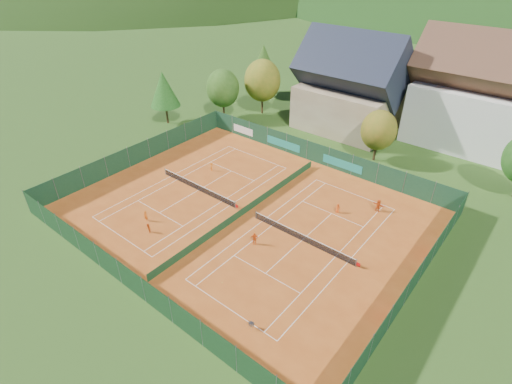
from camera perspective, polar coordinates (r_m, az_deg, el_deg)
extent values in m
plane|color=#284B17|center=(47.47, -1.52, -3.07)|extent=(600.00, 600.00, 0.00)
cube|color=#B04E19|center=(47.46, -1.52, -3.04)|extent=(40.00, 32.00, 0.01)
cube|color=white|center=(59.57, 0.01, 5.07)|extent=(10.97, 0.06, 0.00)
cube|color=white|center=(46.58, -18.83, -5.91)|extent=(10.97, 0.06, 0.00)
cube|color=white|center=(55.78, -12.15, 2.17)|extent=(0.06, 23.77, 0.00)
cube|color=white|center=(48.83, -3.78, -1.94)|extent=(0.06, 23.77, 0.00)
cube|color=white|center=(54.84, -11.23, 1.72)|extent=(0.06, 23.77, 0.00)
cube|color=white|center=(49.62, -4.95, -1.36)|extent=(0.06, 23.77, 0.00)
cube|color=white|center=(55.95, -3.54, 3.01)|extent=(8.23, 0.06, 0.00)
cube|color=white|center=(48.86, -13.64, -2.91)|extent=(8.23, 0.06, 0.00)
cube|color=white|center=(52.13, -8.24, 0.25)|extent=(0.06, 12.80, 0.00)
cube|color=white|center=(52.39, 13.74, -0.25)|extent=(10.97, 0.06, 0.00)
cube|color=white|center=(36.95, -4.08, -16.16)|extent=(10.97, 0.06, 0.00)
cube|color=white|center=(46.17, 0.86, -4.19)|extent=(0.06, 23.77, 0.00)
cube|color=white|center=(41.90, 12.90, -9.81)|extent=(0.06, 23.77, 0.00)
cube|color=white|center=(45.51, 2.22, -4.85)|extent=(0.06, 23.77, 0.00)
cube|color=white|center=(42.30, 11.25, -9.07)|extent=(0.06, 23.77, 0.00)
cube|color=white|center=(48.23, 10.75, -3.03)|extent=(8.23, 0.06, 0.00)
cube|color=white|center=(39.79, 1.36, -11.55)|extent=(8.23, 0.06, 0.00)
cube|color=white|center=(43.75, 6.55, -6.90)|extent=(0.06, 12.80, 0.00)
cylinder|color=#59595B|center=(56.17, -12.82, 2.90)|extent=(0.10, 0.10, 1.02)
cylinder|color=#59595B|center=(48.03, -2.99, -1.85)|extent=(0.10, 0.10, 1.02)
cube|color=black|center=(51.89, -8.28, 0.67)|extent=(12.80, 0.02, 0.86)
cube|color=white|center=(51.67, -8.32, 1.07)|extent=(12.80, 0.04, 0.06)
cube|color=red|center=(47.93, -2.76, -2.01)|extent=(0.40, 0.04, 0.40)
cylinder|color=#59595B|center=(46.33, -0.02, -3.27)|extent=(0.10, 0.10, 1.02)
cylinder|color=#59595B|center=(41.33, 14.11, -9.80)|extent=(0.10, 0.10, 1.02)
cube|color=black|center=(43.46, 6.59, -6.45)|extent=(12.80, 0.02, 0.86)
cube|color=white|center=(43.19, 6.63, -6.01)|extent=(12.80, 0.04, 0.06)
cube|color=red|center=(41.30, 14.41, -10.00)|extent=(0.40, 0.04, 0.40)
cube|color=#163C1F|center=(47.17, -1.53, -2.56)|extent=(0.03, 28.80, 1.00)
cube|color=#153A24|center=(57.92, 8.79, 5.45)|extent=(40.00, 0.04, 3.00)
cube|color=teal|center=(60.85, 3.91, 6.88)|extent=(6.00, 0.03, 1.20)
cube|color=teal|center=(56.40, 12.19, 3.92)|extent=(6.00, 0.03, 1.20)
cube|color=silver|center=(65.31, -1.86, 8.83)|extent=(4.00, 0.03, 1.20)
cube|color=#123217|center=(38.71, -17.41, -11.98)|extent=(40.00, 0.04, 3.00)
cube|color=#153B22|center=(59.80, -16.39, 5.37)|extent=(0.04, 32.00, 3.00)
cube|color=#12331B|center=(39.57, 21.64, -11.85)|extent=(0.04, 32.00, 3.00)
cube|color=#B21414|center=(36.96, 19.23, -15.77)|extent=(0.03, 3.00, 1.20)
cube|color=#B21414|center=(44.34, 24.18, -7.54)|extent=(0.03, 3.00, 1.20)
cube|color=tan|center=(69.78, 12.94, 11.69)|extent=(15.00, 12.00, 7.00)
cube|color=#1E2333|center=(67.78, 13.64, 16.80)|extent=(16.20, 12.00, 12.00)
cube|color=silver|center=(69.70, 29.45, 9.08)|extent=(20.00, 11.00, 9.00)
cube|color=brown|center=(67.61, 31.15, 14.63)|extent=(21.60, 11.00, 11.00)
cylinder|color=#442C18|center=(72.98, -4.62, 11.59)|extent=(0.36, 0.36, 2.80)
ellipsoid|color=#2E5B1A|center=(71.62, -4.77, 14.57)|extent=(5.72, 5.72, 6.58)
cylinder|color=#473219|center=(74.70, 0.88, 12.35)|extent=(0.36, 0.36, 3.15)
ellipsoid|color=olive|center=(73.23, 0.91, 15.64)|extent=(6.44, 6.44, 7.40)
cylinder|color=#412B17|center=(84.07, 1.06, 14.86)|extent=(0.36, 0.36, 3.50)
cone|color=#2C5618|center=(82.65, 1.10, 18.16)|extent=(5.60, 5.60, 6.50)
cylinder|color=#412D17|center=(60.66, 16.60, 5.44)|extent=(0.36, 0.36, 2.45)
ellipsoid|color=olive|center=(59.21, 17.13, 8.44)|extent=(5.01, 5.01, 5.76)
cylinder|color=#4D331B|center=(72.10, -12.61, 10.77)|extent=(0.36, 0.36, 3.15)
cone|color=#1E5819|center=(70.58, -13.05, 14.15)|extent=(5.04, 5.04, 5.85)
ellipsoid|color=black|center=(316.00, -13.97, 20.51)|extent=(340.00, 340.00, 204.00)
cylinder|color=slate|center=(35.15, -1.03, -18.54)|extent=(0.02, 0.02, 0.80)
cylinder|color=slate|center=(35.03, -0.63, -18.78)|extent=(0.02, 0.02, 0.80)
cylinder|color=slate|center=(35.29, -0.70, -18.24)|extent=(0.02, 0.02, 0.80)
cylinder|color=slate|center=(35.17, -0.30, -18.48)|extent=(0.02, 0.02, 0.80)
cube|color=slate|center=(35.04, -0.67, -18.36)|extent=(0.34, 0.34, 0.30)
ellipsoid|color=#CCD833|center=(35.02, -0.67, -18.33)|extent=(0.28, 0.28, 0.16)
sphere|color=#CCD833|center=(49.49, -14.24, -2.46)|extent=(0.07, 0.07, 0.07)
sphere|color=#CCD833|center=(39.03, -4.87, -12.76)|extent=(0.07, 0.07, 0.07)
sphere|color=#CCD833|center=(49.07, -1.01, -1.64)|extent=(0.07, 0.07, 0.07)
sphere|color=#CCD833|center=(52.27, 1.16, 0.75)|extent=(0.07, 0.07, 0.07)
sphere|color=#CCD833|center=(43.37, 7.60, -7.37)|extent=(0.07, 0.07, 0.07)
imported|color=orange|center=(47.60, -15.48, -3.32)|extent=(0.53, 0.40, 1.32)
imported|color=#DC5113|center=(45.75, -15.13, -5.03)|extent=(0.74, 0.72, 1.19)
imported|color=orange|center=(55.99, -6.35, 3.60)|extent=(0.92, 0.76, 1.24)
imported|color=#E55814|center=(42.56, -0.22, -6.65)|extent=(0.94, 0.82, 1.52)
imported|color=#E15014|center=(48.24, 11.60, -2.27)|extent=(0.68, 0.55, 1.20)
imported|color=#DD4B13|center=(49.56, 17.06, -1.84)|extent=(1.49, 0.52, 1.59)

